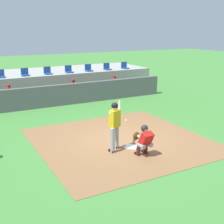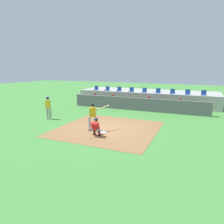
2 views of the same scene
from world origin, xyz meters
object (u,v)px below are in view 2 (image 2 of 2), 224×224
(home_plate, at_px, (103,132))
(on_deck_batter, at_px, (48,106))
(dugout_player_1, at_px, (112,100))
(stadium_seat_0, at_px, (96,89))
(dugout_player_3, at_px, (180,105))
(stadium_seat_7, at_px, (188,93))
(catcher_crouched, at_px, (96,126))
(batter_at_plate, at_px, (93,115))
(stadium_seat_6, at_px, (172,92))
(stadium_seat_2, at_px, (119,90))
(stadium_seat_4, at_px, (144,91))
(stadium_seat_1, at_px, (107,89))
(stadium_seat_8, at_px, (204,94))
(stadium_seat_5, at_px, (158,92))
(dugout_player_2, at_px, (149,103))
(dugout_player_0, at_px, (94,99))
(stadium_seat_3, at_px, (131,90))

(home_plate, distance_m, on_deck_batter, 5.58)
(dugout_player_1, relative_size, stadium_seat_0, 2.71)
(dugout_player_3, relative_size, stadium_seat_7, 2.71)
(dugout_player_1, bearing_deg, catcher_crouched, -72.74)
(batter_at_plate, height_order, stadium_seat_6, stadium_seat_6)
(home_plate, xyz_separation_m, stadium_seat_2, (-2.89, 10.18, 1.51))
(dugout_player_1, relative_size, stadium_seat_4, 2.71)
(stadium_seat_1, bearing_deg, on_deck_batter, -96.42)
(stadium_seat_1, bearing_deg, stadium_seat_8, 0.00)
(on_deck_batter, distance_m, stadium_seat_5, 11.18)
(home_plate, xyz_separation_m, stadium_seat_8, (5.78, 10.18, 1.51))
(stadium_seat_5, bearing_deg, home_plate, -98.08)
(home_plate, distance_m, dugout_player_1, 8.64)
(home_plate, height_order, dugout_player_2, dugout_player_2)
(dugout_player_1, relative_size, stadium_seat_5, 2.71)
(dugout_player_0, xyz_separation_m, stadium_seat_2, (2.03, 2.03, 0.86))
(on_deck_batter, bearing_deg, stadium_seat_2, 74.60)
(dugout_player_1, bearing_deg, home_plate, -70.94)
(dugout_player_2, distance_m, stadium_seat_3, 3.29)
(batter_at_plate, distance_m, stadium_seat_7, 11.32)
(catcher_crouched, height_order, stadium_seat_5, stadium_seat_5)
(dugout_player_2, distance_m, stadium_seat_4, 2.42)
(home_plate, distance_m, batter_at_plate, 1.22)
(stadium_seat_0, distance_m, stadium_seat_5, 7.22)
(stadium_seat_5, xyz_separation_m, stadium_seat_6, (1.44, 0.00, 0.00))
(stadium_seat_4, bearing_deg, batter_at_plate, -93.84)
(catcher_crouched, bearing_deg, stadium_seat_1, 111.37)
(catcher_crouched, bearing_deg, dugout_player_3, 66.68)
(home_plate, distance_m, stadium_seat_1, 11.17)
(dugout_player_3, bearing_deg, stadium_seat_4, 152.15)
(batter_at_plate, bearing_deg, stadium_seat_2, 102.29)
(dugout_player_2, xyz_separation_m, stadium_seat_2, (-3.88, 2.03, 0.86))
(dugout_player_2, relative_size, stadium_seat_7, 2.71)
(home_plate, relative_size, dugout_player_3, 0.34)
(stadium_seat_4, bearing_deg, stadium_seat_7, 0.00)
(batter_at_plate, height_order, dugout_player_2, batter_at_plate)
(dugout_player_1, distance_m, stadium_seat_1, 2.68)
(stadium_seat_2, bearing_deg, home_plate, -74.16)
(stadium_seat_8, bearing_deg, stadium_seat_1, 180.00)
(stadium_seat_7, bearing_deg, stadium_seat_3, 180.00)
(dugout_player_0, distance_m, stadium_seat_8, 10.92)
(dugout_player_0, relative_size, stadium_seat_6, 2.71)
(stadium_seat_7, relative_size, stadium_seat_8, 1.00)
(stadium_seat_0, xyz_separation_m, stadium_seat_6, (8.67, 0.00, 0.00))
(batter_at_plate, relative_size, stadium_seat_5, 3.76)
(batter_at_plate, relative_size, stadium_seat_6, 3.76)
(stadium_seat_2, relative_size, stadium_seat_6, 1.00)
(stadium_seat_2, bearing_deg, catcher_crouched, -75.42)
(on_deck_batter, height_order, stadium_seat_0, stadium_seat_0)
(on_deck_batter, bearing_deg, catcher_crouched, -22.00)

